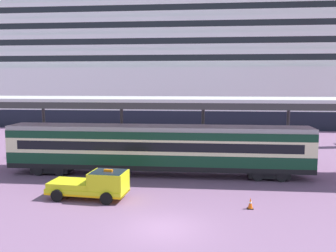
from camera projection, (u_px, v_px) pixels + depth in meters
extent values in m
plane|color=slate|center=(163.00, 228.00, 19.33)|extent=(400.00, 400.00, 0.00)
cube|color=black|center=(254.00, 114.00, 70.26)|extent=(148.34, 24.49, 3.02)
cube|color=white|center=(254.00, 88.00, 69.66)|extent=(148.34, 24.49, 7.04)
cube|color=white|center=(255.00, 62.00, 69.08)|extent=(136.47, 22.53, 2.75)
cube|color=black|center=(265.00, 57.00, 57.98)|extent=(130.54, 0.12, 0.99)
cube|color=white|center=(255.00, 47.00, 68.75)|extent=(131.01, 21.63, 2.75)
cube|color=black|center=(265.00, 40.00, 58.10)|extent=(125.32, 0.12, 0.99)
cube|color=white|center=(256.00, 32.00, 68.42)|extent=(125.55, 20.73, 2.75)
cube|color=black|center=(265.00, 22.00, 58.21)|extent=(120.10, 0.12, 0.99)
cube|color=white|center=(256.00, 17.00, 68.10)|extent=(120.10, 19.83, 2.75)
cube|color=black|center=(265.00, 5.00, 58.33)|extent=(114.87, 0.12, 0.99)
cube|color=white|center=(257.00, 2.00, 67.77)|extent=(114.64, 18.93, 2.75)
cube|color=silver|center=(158.00, 99.00, 30.07)|extent=(44.13, 5.94, 0.25)
cube|color=#303030|center=(153.00, 106.00, 27.27)|extent=(44.13, 0.20, 0.50)
cylinder|color=#303030|center=(44.00, 132.00, 34.06)|extent=(0.28, 0.28, 6.12)
cylinder|color=#303030|center=(122.00, 133.00, 33.34)|extent=(0.28, 0.28, 6.12)
cylinder|color=#303030|center=(203.00, 134.00, 32.63)|extent=(0.28, 0.28, 6.12)
cylinder|color=#303030|center=(288.00, 135.00, 31.91)|extent=(0.28, 0.28, 6.12)
cube|color=black|center=(158.00, 165.00, 30.21)|extent=(24.61, 2.80, 0.40)
cube|color=#0F3823|center=(158.00, 157.00, 30.14)|extent=(24.61, 2.80, 0.90)
cube|color=beige|center=(158.00, 145.00, 30.01)|extent=(24.61, 2.80, 1.20)
cube|color=black|center=(155.00, 147.00, 28.65)|extent=(22.64, 0.08, 0.72)
cube|color=#0F3823|center=(158.00, 134.00, 29.90)|extent=(24.61, 2.80, 0.60)
cube|color=#989898|center=(158.00, 128.00, 29.85)|extent=(24.61, 2.69, 0.36)
cube|color=black|center=(54.00, 167.00, 31.12)|extent=(3.20, 2.35, 0.50)
cylinder|color=black|center=(38.00, 171.00, 30.05)|extent=(0.84, 0.12, 0.84)
cylinder|color=black|center=(59.00, 171.00, 29.88)|extent=(0.84, 0.12, 0.84)
cube|color=black|center=(267.00, 172.00, 29.40)|extent=(3.20, 2.35, 0.50)
cylinder|color=black|center=(258.00, 176.00, 28.33)|extent=(0.84, 0.12, 0.84)
cylinder|color=black|center=(282.00, 177.00, 28.15)|extent=(0.84, 0.12, 0.84)
cube|color=yellow|center=(88.00, 190.00, 24.19)|extent=(5.35, 2.44, 0.36)
cube|color=#F2B20C|center=(88.00, 192.00, 24.20)|extent=(5.36, 2.46, 0.12)
cube|color=yellow|center=(108.00, 180.00, 23.84)|extent=(2.45, 2.11, 1.10)
cube|color=#19232D|center=(108.00, 175.00, 23.79)|extent=(2.23, 2.01, 0.44)
cube|color=orange|center=(108.00, 171.00, 23.76)|extent=(0.58, 0.25, 0.16)
cube|color=yellow|center=(73.00, 184.00, 24.33)|extent=(3.07, 2.16, 0.36)
cylinder|color=black|center=(117.00, 189.00, 24.88)|extent=(0.82, 0.32, 0.80)
cylinder|color=black|center=(106.00, 199.00, 22.93)|extent=(0.82, 0.32, 0.80)
cylinder|color=black|center=(71.00, 187.00, 25.49)|extent=(0.82, 0.32, 0.80)
cylinder|color=black|center=(57.00, 196.00, 23.54)|extent=(0.82, 0.32, 0.80)
cube|color=black|center=(250.00, 209.00, 22.24)|extent=(0.36, 0.36, 0.04)
cone|color=#EA590F|center=(250.00, 203.00, 22.19)|extent=(0.30, 0.30, 0.67)
cylinder|color=white|center=(250.00, 202.00, 22.19)|extent=(0.17, 0.17, 0.09)
cylinder|color=black|center=(60.00, 191.00, 24.68)|extent=(0.44, 0.44, 0.70)
sphere|color=black|center=(60.00, 186.00, 24.63)|extent=(0.48, 0.48, 0.48)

